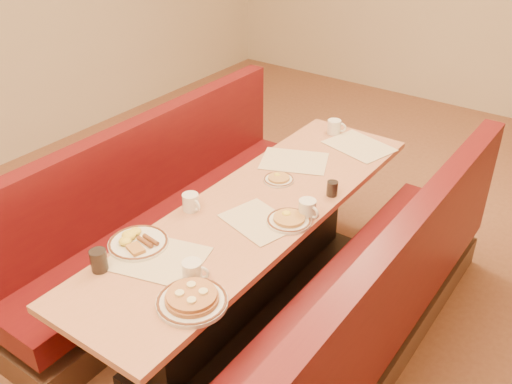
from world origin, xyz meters
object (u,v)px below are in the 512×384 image
Objects in this scene: pancake_plate at (192,300)px; coffee_mug_d at (335,127)px; coffee_mug_b at (191,202)px; diner_table at (257,260)px; eggs_plate at (137,242)px; booth_right at (369,311)px; soda_tumbler_near at (99,261)px; coffee_mug_c at (308,209)px; soda_tumbler_mid at (332,189)px; booth_left at (167,222)px; coffee_mug_a at (193,271)px.

pancake_plate is 2.47× the size of coffee_mug_d.
coffee_mug_b is at bearing -118.75° from coffee_mug_d.
eggs_plate reaches higher than diner_table.
coffee_mug_d is at bearing 94.86° from coffee_mug_b.
soda_tumbler_near is at bearing -138.66° from booth_right.
coffee_mug_c is at bearing 86.68° from pancake_plate.
booth_right is 0.63m from coffee_mug_c.
pancake_plate is 3.58× the size of soda_tumbler_mid.
eggs_plate is at bearing -55.04° from booth_left.
coffee_mug_d reaches higher than diner_table.
coffee_mug_b reaches higher than soda_tumbler_mid.
diner_table is 0.56m from coffee_mug_b.
pancake_plate is 1.17m from soda_tumbler_mid.
coffee_mug_c reaches higher than soda_tumbler_mid.
pancake_plate is 1.95m from coffee_mug_d.
diner_table is 0.73m from booth_left.
pancake_plate is 2.47× the size of coffee_mug_b.
soda_tumbler_mid is at bearing 106.37° from coffee_mug_c.
soda_tumbler_near is 1.36m from soda_tumbler_mid.
diner_table is 0.82m from coffee_mug_a.
coffee_mug_c is (0.28, 0.07, 0.43)m from diner_table.
coffee_mug_a is at bearing -5.68° from eggs_plate.
coffee_mug_a is at bearing -104.21° from coffee_mug_d.
diner_table is 7.87× the size of pancake_plate.
diner_table is at bearing 80.65° from coffee_mug_a.
coffee_mug_c is at bearing -89.23° from soda_tumbler_mid.
coffee_mug_a is 0.96× the size of coffee_mug_c.
eggs_plate is 0.41m from coffee_mug_b.
coffee_mug_a reaches higher than eggs_plate.
soda_tumbler_mid is (1.01, 0.35, 0.43)m from booth_left.
booth_left is 0.68m from coffee_mug_b.
coffee_mug_a is at bearing -38.63° from booth_left.
diner_table is at bearing 0.00° from booth_left.
diner_table is 1.19m from coffee_mug_d.
coffee_mug_b is 1.15× the size of soda_tumbler_near.
coffee_mug_d is at bearing 85.33° from soda_tumbler_near.
coffee_mug_c is 1.04× the size of coffee_mug_d.
pancake_plate is at bearing -121.50° from booth_right.
booth_left reaches higher than eggs_plate.
diner_table is 0.52m from coffee_mug_c.
coffee_mug_d reaches higher than soda_tumbler_mid.
soda_tumbler_mid is (0.56, 1.24, -0.01)m from soda_tumbler_near.
coffee_mug_b reaches higher than pancake_plate.
soda_tumbler_mid is (0.15, 1.04, -0.01)m from coffee_mug_a.
coffee_mug_b is at bearing 131.35° from pancake_plate.
coffee_mug_a is 1.15× the size of soda_tumbler_near.
soda_tumbler_near is (0.45, -0.89, 0.44)m from booth_left.
coffee_mug_b reaches higher than diner_table.
coffee_mug_c is 1.51× the size of soda_tumbler_mid.
booth_left is at bearing 139.75° from pancake_plate.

